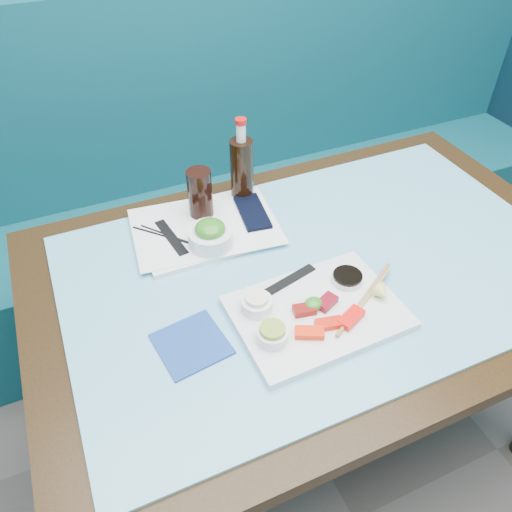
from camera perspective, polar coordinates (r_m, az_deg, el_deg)
name	(u,v)px	position (r m, az deg, el deg)	size (l,w,h in m)	color
booth_bench	(213,206)	(2.06, -4.99, 5.75)	(3.00, 0.56, 1.17)	#0D4D58
dining_table	(318,291)	(1.29, 7.10, -3.98)	(1.40, 0.90, 0.75)	black
glass_top	(321,266)	(1.23, 7.43, -1.15)	(1.22, 0.76, 0.01)	#69B6D2
sashimi_plate	(317,312)	(1.11, 6.99, -6.42)	(0.36, 0.26, 0.02)	white
salmon_left	(309,333)	(1.04, 6.11, -8.72)	(0.06, 0.03, 0.01)	#FF2B0A
salmon_mid	(329,324)	(1.07, 8.37, -7.66)	(0.06, 0.03, 0.01)	red
salmon_right	(351,318)	(1.08, 10.80, -6.95)	(0.06, 0.03, 0.02)	#FF140A
tuna_left	(304,310)	(1.08, 5.54, -6.14)	(0.05, 0.03, 0.02)	maroon
tuna_right	(327,302)	(1.11, 8.07, -5.24)	(0.05, 0.03, 0.02)	maroon
seaweed_garnish	(314,304)	(1.09, 6.59, -5.43)	(0.04, 0.04, 0.02)	#2F7E1D
ramekin_wasabi	(272,335)	(1.03, 1.88, -9.05)	(0.07, 0.07, 0.03)	white
wasabi_fill	(273,329)	(1.01, 1.90, -8.36)	(0.05, 0.05, 0.01)	#8CAB37
ramekin_ginger	(257,304)	(1.08, 0.09, -5.56)	(0.07, 0.07, 0.03)	white
ginger_fill	(257,298)	(1.07, 0.09, -4.85)	(0.05, 0.05, 0.01)	#F5E4C9
soy_dish	(347,279)	(1.16, 10.38, -2.59)	(0.07, 0.07, 0.01)	white
soy_fill	(348,276)	(1.16, 10.44, -2.23)	(0.07, 0.07, 0.01)	black
lemon_wedge	(383,293)	(1.13, 14.28, -4.15)	(0.04, 0.04, 0.03)	#F6FF78
chopstick_sleeve	(290,280)	(1.15, 3.86, -2.73)	(0.14, 0.02, 0.00)	black
wooden_chopstick_a	(364,298)	(1.13, 12.29, -4.70)	(0.01, 0.01, 0.26)	#A57D4D
wooden_chopstick_b	(368,297)	(1.14, 12.70, -4.58)	(0.01, 0.01, 0.21)	tan
serving_tray	(205,228)	(1.32, -5.81, 3.16)	(0.34, 0.26, 0.01)	white
paper_placemat	(205,226)	(1.32, -5.83, 3.41)	(0.37, 0.26, 0.00)	white
seaweed_bowl	(211,238)	(1.25, -5.19, 2.10)	(0.11, 0.11, 0.04)	white
seaweed_salad	(210,228)	(1.23, -5.27, 3.16)	(0.08, 0.08, 0.04)	#317C1C
cola_glass	(200,193)	(1.32, -6.41, 7.11)	(0.07, 0.07, 0.13)	black
navy_pouch	(252,212)	(1.35, -0.43, 5.03)	(0.07, 0.16, 0.01)	black
fork	(236,193)	(1.43, -2.34, 7.24)	(0.01, 0.01, 0.08)	white
black_chopstick_a	(170,238)	(1.29, -9.84, 2.09)	(0.01, 0.01, 0.22)	black
black_chopstick_b	(173,237)	(1.29, -9.50, 2.17)	(0.01, 0.01, 0.20)	black
tray_sleeve	(171,237)	(1.29, -9.66, 2.11)	(0.03, 0.16, 0.00)	black
cola_bottle_body	(242,171)	(1.39, -1.63, 9.73)	(0.06, 0.06, 0.18)	black
cola_bottle_neck	(241,132)	(1.33, -1.73, 13.94)	(0.03, 0.03, 0.05)	white
cola_bottle_cap	(241,121)	(1.32, -1.75, 15.14)	(0.03, 0.03, 0.01)	red
blue_napkin	(192,344)	(1.06, -7.38, -9.93)	(0.14, 0.14, 0.01)	navy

